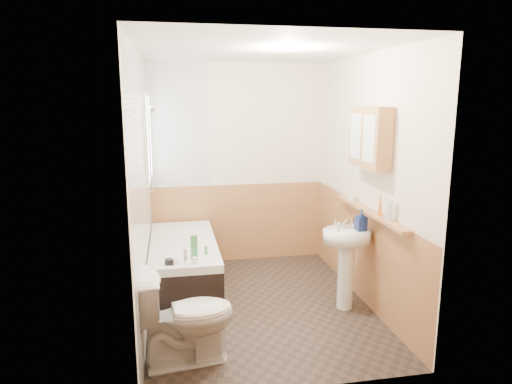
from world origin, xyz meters
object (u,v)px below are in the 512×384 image
bathtub (184,265)px  medicine_cabinet (370,137)px  sink (346,252)px  toilet (185,317)px  pine_shelf (370,212)px

bathtub → medicine_cabinet: size_ratio=2.56×
bathtub → sink: bearing=-25.2°
toilet → pine_shelf: pine_shelf is taller
toilet → medicine_cabinet: 2.31m
pine_shelf → medicine_cabinet: bearing=148.7°
toilet → medicine_cabinet: size_ratio=1.24×
sink → pine_shelf: bearing=-17.6°
medicine_cabinet → pine_shelf: bearing=-31.3°
sink → medicine_cabinet: 1.14m
bathtub → pine_shelf: (1.77, -0.79, 0.71)m
pine_shelf → toilet: bearing=-160.6°
bathtub → sink: size_ratio=1.75×
toilet → sink: bearing=-74.2°
toilet → medicine_cabinet: bearing=-77.1°
sink → medicine_cabinet: (0.17, -0.03, 1.13)m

